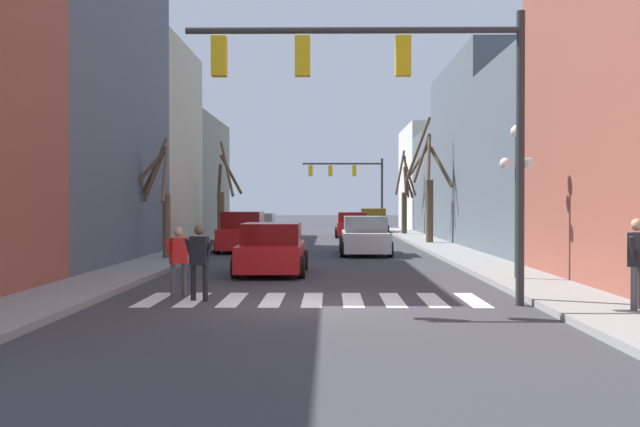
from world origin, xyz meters
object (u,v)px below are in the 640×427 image
(street_lamp_right_corner, at_px, (517,169))
(street_tree_left_far, at_px, (160,198))
(traffic_signal_far, at_px, (351,178))
(pedestrian_waiting_at_curb, at_px, (637,256))
(car_parked_right_near, at_px, (257,229))
(car_parked_left_mid, at_px, (373,222))
(car_parked_left_near, at_px, (352,225))
(pedestrian_crossing_street, at_px, (179,255))
(car_parked_right_far, at_px, (365,237))
(street_tree_left_mid, at_px, (429,188))
(traffic_signal_near, at_px, (395,86))
(pedestrian_on_right_sidewalk, at_px, (199,256))
(car_parked_left_far, at_px, (272,250))
(street_tree_right_near, at_px, (405,197))
(car_driving_toward_lane, at_px, (243,233))
(street_tree_right_mid, at_px, (222,203))

(street_lamp_right_corner, distance_m, street_tree_left_far, 13.63)
(traffic_signal_far, xyz_separation_m, pedestrian_waiting_at_curb, (4.15, -43.18, -2.97))
(car_parked_right_near, xyz_separation_m, car_parked_left_mid, (6.99, 13.40, 0.07))
(car_parked_left_near, distance_m, pedestrian_crossing_street, 30.84)
(car_parked_right_far, xyz_separation_m, street_tree_left_mid, (3.63, 7.04, 2.22))
(traffic_signal_near, height_order, pedestrian_on_right_sidewalk, traffic_signal_near)
(car_parked_right_far, bearing_deg, pedestrian_crossing_street, 160.62)
(pedestrian_crossing_street, height_order, pedestrian_on_right_sidewalk, pedestrian_on_right_sidewalk)
(traffic_signal_far, distance_m, car_parked_left_far, 34.82)
(car_parked_right_near, distance_m, car_parked_left_far, 17.36)
(pedestrian_crossing_street, bearing_deg, car_parked_left_mid, 46.63)
(street_tree_right_near, xyz_separation_m, street_tree_left_far, (-11.41, -22.52, -0.22))
(car_parked_right_far, height_order, pedestrian_crossing_street, car_parked_right_far)
(car_parked_left_mid, bearing_deg, car_driving_toward_lane, 160.75)
(car_parked_left_mid, height_order, street_tree_right_mid, street_tree_right_mid)
(car_driving_toward_lane, height_order, street_tree_left_far, street_tree_left_far)
(traffic_signal_far, distance_m, car_parked_right_far, 25.98)
(car_parked_left_near, bearing_deg, car_parked_left_mid, -16.07)
(car_parked_left_far, xyz_separation_m, pedestrian_crossing_street, (-1.75, -5.60, 0.22))
(car_parked_left_near, xyz_separation_m, street_tree_right_near, (3.64, 2.43, 1.85))
(car_parked_left_mid, relative_size, street_tree_right_mid, 0.78)
(pedestrian_waiting_at_curb, xyz_separation_m, street_tree_left_far, (-12.18, 13.46, 1.20))
(traffic_signal_far, xyz_separation_m, street_tree_left_far, (-8.03, -29.72, -1.77))
(traffic_signal_far, relative_size, car_parked_left_near, 1.42)
(traffic_signal_far, bearing_deg, car_parked_right_near, -107.94)
(car_parked_left_mid, relative_size, street_tree_left_far, 0.92)
(street_tree_left_mid, bearing_deg, street_lamp_right_corner, -90.16)
(car_parked_left_mid, bearing_deg, pedestrian_waiting_at_curb, -176.01)
(pedestrian_crossing_street, relative_size, street_tree_left_mid, 0.25)
(traffic_signal_near, relative_size, car_parked_right_near, 1.69)
(car_parked_right_near, bearing_deg, pedestrian_crossing_street, -179.12)
(traffic_signal_far, xyz_separation_m, street_tree_right_mid, (-7.38, -17.93, -1.94))
(car_parked_left_mid, bearing_deg, traffic_signal_near, 177.38)
(traffic_signal_far, bearing_deg, traffic_signal_near, -90.44)
(car_parked_left_near, distance_m, street_tree_left_far, 21.60)
(traffic_signal_far, height_order, pedestrian_waiting_at_curb, traffic_signal_far)
(traffic_signal_far, relative_size, street_lamp_right_corner, 1.49)
(car_parked_right_near, relative_size, street_tree_right_mid, 0.80)
(car_driving_toward_lane, xyz_separation_m, car_parked_left_far, (2.11, -10.58, -0.10))
(car_parked_left_far, relative_size, street_tree_left_far, 0.98)
(car_parked_right_near, height_order, pedestrian_on_right_sidewalk, pedestrian_on_right_sidewalk)
(street_tree_left_mid, height_order, street_tree_left_far, street_tree_left_mid)
(street_tree_right_near, height_order, street_tree_left_far, street_tree_right_near)
(car_parked_left_far, height_order, pedestrian_on_right_sidewalk, pedestrian_on_right_sidewalk)
(traffic_signal_far, height_order, car_parked_right_near, traffic_signal_far)
(car_parked_left_mid, height_order, pedestrian_crossing_street, car_parked_left_mid)
(street_lamp_right_corner, height_order, car_driving_toward_lane, street_lamp_right_corner)
(pedestrian_waiting_at_curb, bearing_deg, car_parked_left_near, -131.64)
(car_parked_right_far, height_order, car_parked_left_far, car_parked_right_far)
(car_parked_left_near, bearing_deg, car_parked_left_far, 172.61)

